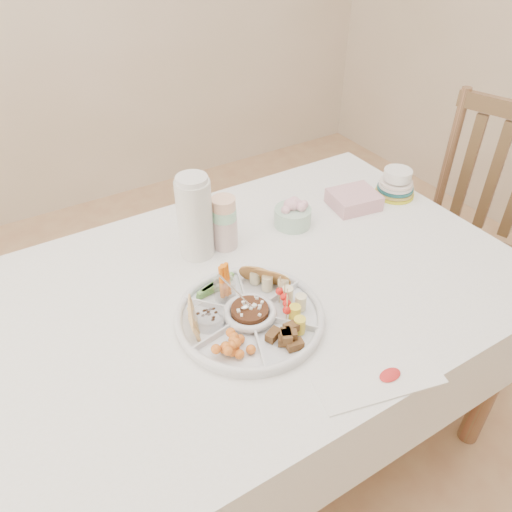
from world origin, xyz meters
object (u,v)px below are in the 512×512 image
party_tray (250,314)px  thermos (195,216)px  plate_stack (396,184)px  dining_table (257,368)px  chair (459,247)px

party_tray → thermos: size_ratio=1.42×
thermos → plate_stack: (0.76, -0.06, -0.09)m
dining_table → party_tray: party_tray is taller
chair → thermos: chair is taller
dining_table → chair: bearing=-0.4°
party_tray → plate_stack: (0.77, 0.27, 0.02)m
plate_stack → thermos: bearing=175.5°
dining_table → thermos: (-0.08, 0.21, 0.51)m
party_tray → thermos: (0.01, 0.33, 0.11)m
thermos → party_tray: bearing=-92.5°
party_tray → chair: bearing=6.6°
chair → thermos: size_ratio=3.98×
chair → party_tray: size_ratio=2.80×
thermos → plate_stack: thermos is taller
dining_table → party_tray: size_ratio=4.00×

